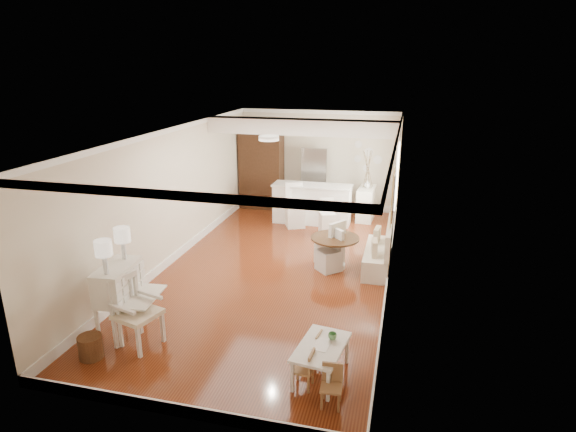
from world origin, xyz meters
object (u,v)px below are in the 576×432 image
at_px(kids_chair_c, 331,387).
at_px(sideboard, 366,204).
at_px(wicker_basket, 91,347).
at_px(fridge, 327,181).
at_px(pantry_cabinet, 262,168).
at_px(kids_chair_b, 312,347).
at_px(kids_table, 321,361).
at_px(dining_table, 335,253).
at_px(bar_stool_right, 327,218).
at_px(slip_chair_far, 330,242).
at_px(bar_stool_left, 295,206).
at_px(slip_chair_near, 329,250).
at_px(secretary_bureau, 120,299).
at_px(kids_chair_a, 303,369).
at_px(breakfast_counter, 312,204).
at_px(gustavian_armchair, 137,313).

xyz_separation_m(kids_chair_c, sideboard, (-0.29, 7.59, 0.17)).
relative_size(wicker_basket, fridge, 0.19).
height_order(pantry_cabinet, fridge, pantry_cabinet).
distance_m(kids_chair_b, pantry_cabinet, 7.85).
bearing_deg(kids_chair_b, kids_table, 42.55).
relative_size(dining_table, bar_stool_right, 1.09).
relative_size(kids_table, slip_chair_far, 1.00).
distance_m(dining_table, bar_stool_left, 2.75).
relative_size(slip_chair_near, fridge, 0.48).
bearing_deg(kids_chair_c, bar_stool_left, 104.09).
xyz_separation_m(slip_chair_near, fridge, (-0.74, 3.98, 0.47)).
bearing_deg(dining_table, bar_stool_left, 120.45).
bearing_deg(secretary_bureau, bar_stool_right, 60.03).
relative_size(kids_table, kids_chair_a, 1.76).
bearing_deg(secretary_bureau, slip_chair_far, 46.91).
distance_m(secretary_bureau, bar_stool_left, 5.82).
xyz_separation_m(kids_chair_c, dining_table, (-0.60, 4.17, 0.06)).
relative_size(bar_stool_left, sideboard, 1.22).
height_order(kids_chair_b, bar_stool_left, bar_stool_left).
distance_m(secretary_bureau, pantry_cabinet, 7.16).
bearing_deg(bar_stool_left, kids_chair_a, -99.71).
height_order(bar_stool_left, fridge, fridge).
bearing_deg(breakfast_counter, bar_stool_left, -130.05).
height_order(kids_table, slip_chair_far, slip_chair_far).
distance_m(breakfast_counter, fridge, 1.14).
bearing_deg(breakfast_counter, kids_chair_c, -76.73).
distance_m(gustavian_armchair, breakfast_counter, 6.46).
xyz_separation_m(wicker_basket, kids_chair_c, (3.50, -0.17, 0.10)).
xyz_separation_m(breakfast_counter, fridge, (0.20, 1.05, 0.39)).
xyz_separation_m(slip_chair_near, bar_stool_left, (-1.30, 2.51, 0.13)).
bearing_deg(kids_table, slip_chair_far, 97.69).
distance_m(wicker_basket, breakfast_counter, 7.04).
relative_size(kids_table, sideboard, 1.04).
relative_size(kids_chair_a, kids_chair_b, 1.07).
bearing_deg(secretary_bureau, wicker_basket, -99.94).
xyz_separation_m(wicker_basket, bar_stool_left, (1.50, 6.36, 0.39)).
bearing_deg(breakfast_counter, gustavian_armchair, -102.05).
bearing_deg(pantry_cabinet, bar_stool_left, -48.13).
bearing_deg(bar_stool_right, sideboard, 38.47).
xyz_separation_m(gustavian_armchair, kids_chair_a, (2.57, -0.37, -0.26)).
relative_size(bar_stool_right, fridge, 0.50).
bearing_deg(secretary_bureau, sideboard, 59.24).
xyz_separation_m(gustavian_armchair, bar_stool_right, (1.91, 5.45, -0.09)).
xyz_separation_m(kids_chair_a, slip_chair_far, (-0.33, 4.13, 0.21)).
bearing_deg(fridge, pantry_cabinet, 179.10).
relative_size(slip_chair_far, bar_stool_left, 0.85).
bearing_deg(kids_table, breakfast_counter, 102.43).
distance_m(gustavian_armchair, pantry_cabinet, 7.43).
bearing_deg(slip_chair_far, kids_chair_c, 42.94).
distance_m(kids_chair_b, slip_chair_near, 3.23).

